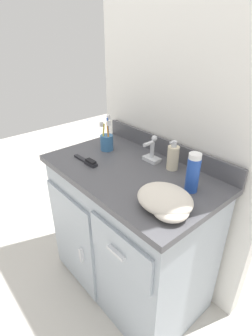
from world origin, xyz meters
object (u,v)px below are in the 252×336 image
object	(u,v)px
hairbrush	(88,161)
toothbrush_cup	(107,141)
soap_dispenser	(173,157)
shaving_cream_can	(193,173)
hand_towel	(166,201)

from	to	relation	value
hairbrush	toothbrush_cup	bearing A→B (deg)	110.03
soap_dispenser	shaving_cream_can	distance (m)	0.20
toothbrush_cup	shaving_cream_can	world-z (taller)	toothbrush_cup
shaving_cream_can	hairbrush	size ratio (longest dim) A/B	0.98
toothbrush_cup	soap_dispenser	xyz separation A→B (m)	(0.39, 0.10, 0.01)
soap_dispenser	hand_towel	xyz separation A→B (m)	(0.20, -0.27, -0.03)
toothbrush_cup	soap_dispenser	size ratio (longest dim) A/B	1.30
toothbrush_cup	hand_towel	size ratio (longest dim) A/B	0.85
toothbrush_cup	shaving_cream_can	bearing A→B (deg)	1.35
hand_towel	shaving_cream_can	bearing A→B (deg)	95.11
soap_dispenser	hand_towel	distance (m)	0.33
shaving_cream_can	hairbrush	bearing A→B (deg)	-159.13
soap_dispenser	toothbrush_cup	bearing A→B (deg)	-165.20
toothbrush_cup	shaving_cream_can	distance (m)	0.57
shaving_cream_can	hairbrush	distance (m)	0.54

